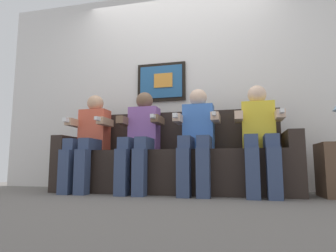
{
  "coord_description": "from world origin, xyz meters",
  "views": [
    {
      "loc": [
        0.72,
        -2.78,
        0.3
      ],
      "look_at": [
        0.0,
        0.15,
        0.7
      ],
      "focal_mm": 31.13,
      "sensor_mm": 36.0,
      "label": 1
    }
  ],
  "objects_px": {
    "person_leftmost": "(89,137)",
    "person_left_center": "(141,136)",
    "person_rightmost": "(259,133)",
    "couch": "(172,163)",
    "person_right_center": "(197,134)"
  },
  "relations": [
    {
      "from": "person_right_center",
      "to": "person_rightmost",
      "type": "distance_m",
      "value": 0.61
    },
    {
      "from": "person_leftmost",
      "to": "person_rightmost",
      "type": "xyz_separation_m",
      "value": [
        1.83,
        0.0,
        -0.0
      ]
    },
    {
      "from": "couch",
      "to": "person_rightmost",
      "type": "distance_m",
      "value": 0.97
    },
    {
      "from": "couch",
      "to": "person_leftmost",
      "type": "relative_size",
      "value": 2.32
    },
    {
      "from": "person_left_center",
      "to": "person_rightmost",
      "type": "height_order",
      "value": "same"
    },
    {
      "from": "person_leftmost",
      "to": "person_left_center",
      "type": "height_order",
      "value": "same"
    },
    {
      "from": "person_leftmost",
      "to": "person_right_center",
      "type": "height_order",
      "value": "same"
    },
    {
      "from": "person_left_center",
      "to": "person_right_center",
      "type": "height_order",
      "value": "same"
    },
    {
      "from": "couch",
      "to": "person_rightmost",
      "type": "bearing_deg",
      "value": -10.46
    },
    {
      "from": "person_leftmost",
      "to": "person_rightmost",
      "type": "height_order",
      "value": "same"
    },
    {
      "from": "couch",
      "to": "person_left_center",
      "type": "distance_m",
      "value": 0.45
    },
    {
      "from": "person_leftmost",
      "to": "person_right_center",
      "type": "distance_m",
      "value": 1.22
    },
    {
      "from": "couch",
      "to": "person_leftmost",
      "type": "distance_m",
      "value": 0.97
    },
    {
      "from": "person_rightmost",
      "to": "person_right_center",
      "type": "bearing_deg",
      "value": -179.96
    },
    {
      "from": "couch",
      "to": "person_rightmost",
      "type": "height_order",
      "value": "person_rightmost"
    }
  ]
}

